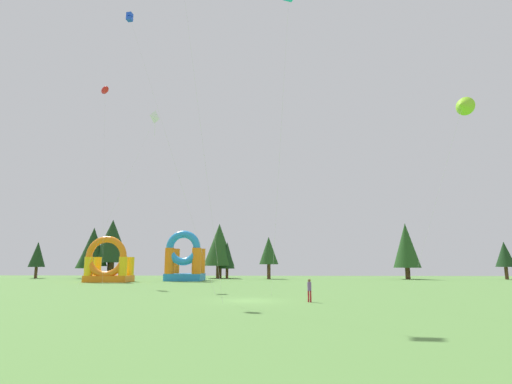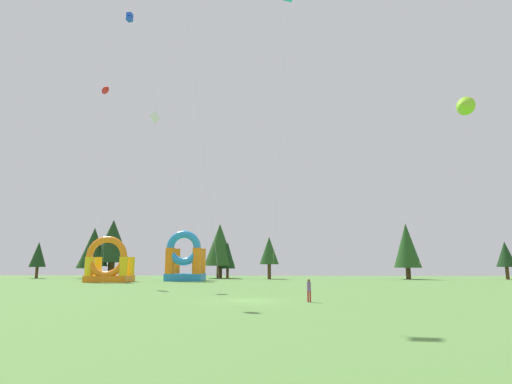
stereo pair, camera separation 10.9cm
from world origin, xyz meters
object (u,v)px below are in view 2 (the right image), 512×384
object	(u,v)px
kite_white_diamond	(155,119)
inflatable_blue_arch	(185,262)
person_left_edge	(309,288)
kite_lime_delta	(463,105)
kite_red_parafoil	(105,91)
inflatable_red_slide	(108,266)
kite_blue_box	(130,20)

from	to	relation	value
kite_white_diamond	inflatable_blue_arch	distance (m)	23.92
person_left_edge	inflatable_blue_arch	xyz separation A→B (m)	(-16.15, 34.15, 1.91)
kite_lime_delta	inflatable_blue_arch	distance (m)	43.05
kite_red_parafoil	kite_lime_delta	bearing A→B (deg)	-13.52
inflatable_red_slide	person_left_edge	bearing A→B (deg)	-48.31
kite_lime_delta	kite_red_parafoil	size ratio (longest dim) A/B	0.76
inflatable_blue_arch	kite_lime_delta	bearing A→B (deg)	-30.34
inflatable_red_slide	kite_blue_box	bearing A→B (deg)	-66.27
kite_white_diamond	kite_lime_delta	xyz separation A→B (m)	(34.60, -3.02, -0.12)
kite_lime_delta	inflatable_red_slide	world-z (taller)	kite_lime_delta
inflatable_red_slide	kite_lime_delta	bearing A→B (deg)	-18.96
kite_white_diamond	kite_red_parafoil	xyz separation A→B (m)	(-9.70, 7.63, 7.09)
kite_white_diamond	kite_red_parafoil	bearing A→B (deg)	141.81
kite_white_diamond	person_left_edge	xyz separation A→B (m)	(16.49, -17.13, -18.71)
kite_white_diamond	kite_red_parafoil	world-z (taller)	kite_red_parafoil
kite_white_diamond	kite_blue_box	world-z (taller)	kite_blue_box
kite_lime_delta	kite_blue_box	xyz separation A→B (m)	(-34.65, -6.53, 7.03)
kite_blue_box	inflatable_red_slide	bearing A→B (deg)	113.73
person_left_edge	kite_blue_box	bearing A→B (deg)	157.45
inflatable_red_slide	kite_red_parafoil	bearing A→B (deg)	-91.36
kite_lime_delta	person_left_edge	distance (m)	29.54
person_left_edge	inflatable_red_slide	distance (m)	39.24
kite_red_parafoil	kite_blue_box	world-z (taller)	kite_red_parafoil
kite_white_diamond	kite_blue_box	xyz separation A→B (m)	(-0.05, -9.55, 6.90)
kite_blue_box	person_left_edge	xyz separation A→B (m)	(16.54, -7.58, -25.61)
inflatable_blue_arch	inflatable_red_slide	world-z (taller)	inflatable_blue_arch
kite_lime_delta	kite_white_diamond	bearing A→B (deg)	175.01
kite_white_diamond	kite_lime_delta	bearing A→B (deg)	-4.99
kite_white_diamond	person_left_edge	distance (m)	30.25
kite_blue_box	inflatable_blue_arch	xyz separation A→B (m)	(0.40, 26.58, -23.70)
kite_blue_box	inflatable_blue_arch	bearing A→B (deg)	89.15
person_left_edge	inflatable_red_slide	xyz separation A→B (m)	(-26.09, 29.29, 1.31)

